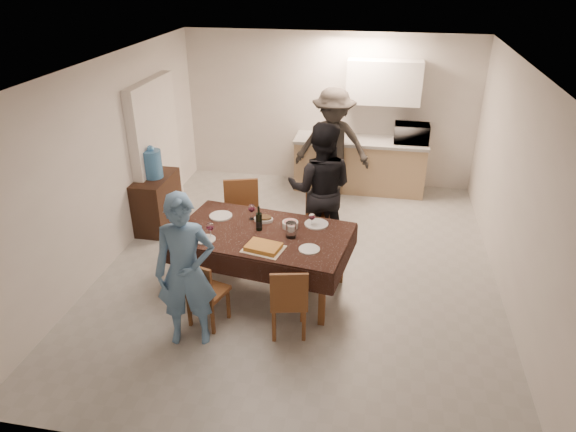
% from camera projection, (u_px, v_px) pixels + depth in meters
% --- Properties ---
extents(floor, '(5.00, 6.00, 0.02)m').
position_uv_depth(floor, '(300.00, 266.00, 6.82)').
color(floor, '#A09F9B').
rests_on(floor, ground).
extents(ceiling, '(5.00, 6.00, 0.02)m').
position_uv_depth(ceiling, '(303.00, 66.00, 5.64)').
color(ceiling, white).
rests_on(ceiling, wall_back).
extents(wall_back, '(5.00, 0.02, 2.60)m').
position_uv_depth(wall_back, '(329.00, 110.00, 8.85)').
color(wall_back, silver).
rests_on(wall_back, floor).
extents(wall_front, '(5.00, 0.02, 2.60)m').
position_uv_depth(wall_front, '(234.00, 337.00, 3.60)').
color(wall_front, silver).
rests_on(wall_front, floor).
extents(wall_left, '(0.02, 6.00, 2.60)m').
position_uv_depth(wall_left, '(111.00, 162.00, 6.63)').
color(wall_left, silver).
rests_on(wall_left, floor).
extents(wall_right, '(0.02, 6.00, 2.60)m').
position_uv_depth(wall_right, '(518.00, 191.00, 5.82)').
color(wall_right, silver).
rests_on(wall_right, floor).
extents(stub_partition, '(0.15, 1.40, 2.10)m').
position_uv_depth(stub_partition, '(156.00, 150.00, 7.78)').
color(stub_partition, silver).
rests_on(stub_partition, floor).
extents(kitchen_base_cabinet, '(2.20, 0.60, 0.86)m').
position_uv_depth(kitchen_base_cabinet, '(359.00, 166.00, 8.87)').
color(kitchen_base_cabinet, tan).
rests_on(kitchen_base_cabinet, floor).
extents(kitchen_worktop, '(2.24, 0.64, 0.05)m').
position_uv_depth(kitchen_worktop, '(361.00, 141.00, 8.67)').
color(kitchen_worktop, '#9A9996').
rests_on(kitchen_worktop, kitchen_base_cabinet).
extents(upper_cabinet, '(1.20, 0.34, 0.70)m').
position_uv_depth(upper_cabinet, '(384.00, 82.00, 8.30)').
color(upper_cabinet, white).
rests_on(upper_cabinet, wall_back).
extents(dining_table, '(2.17, 1.46, 0.79)m').
position_uv_depth(dining_table, '(262.00, 235.00, 6.04)').
color(dining_table, black).
rests_on(dining_table, floor).
extents(chair_near_left, '(0.47, 0.48, 0.45)m').
position_uv_depth(chair_near_left, '(205.00, 288.00, 5.49)').
color(chair_near_left, brown).
rests_on(chair_near_left, floor).
extents(chair_near_right, '(0.46, 0.47, 0.47)m').
position_uv_depth(chair_near_right, '(287.00, 296.00, 5.34)').
color(chair_near_right, brown).
rests_on(chair_near_right, floor).
extents(chair_far_left, '(0.58, 0.59, 0.55)m').
position_uv_depth(chair_far_left, '(240.00, 216.00, 6.74)').
color(chair_far_left, brown).
rests_on(chair_far_left, floor).
extents(chair_far_right, '(0.56, 0.58, 0.48)m').
position_uv_depth(chair_far_right, '(308.00, 227.00, 6.64)').
color(chair_far_right, brown).
rests_on(chair_far_right, floor).
extents(console, '(0.44, 0.87, 0.81)m').
position_uv_depth(console, '(157.00, 202.00, 7.64)').
color(console, black).
rests_on(console, floor).
extents(water_jug, '(0.27, 0.27, 0.41)m').
position_uv_depth(water_jug, '(152.00, 164.00, 7.36)').
color(water_jug, '#478BCE').
rests_on(water_jug, console).
extents(wine_bottle, '(0.08, 0.08, 0.30)m').
position_uv_depth(wine_bottle, '(259.00, 218.00, 6.00)').
color(wine_bottle, black).
rests_on(wine_bottle, dining_table).
extents(water_pitcher, '(0.12, 0.12, 0.18)m').
position_uv_depth(water_pitcher, '(291.00, 230.00, 5.88)').
color(water_pitcher, white).
rests_on(water_pitcher, dining_table).
extents(savoury_tart, '(0.49, 0.41, 0.05)m').
position_uv_depth(savoury_tart, '(263.00, 247.00, 5.66)').
color(savoury_tart, '#CD883C').
rests_on(savoury_tart, dining_table).
extents(salad_bowl, '(0.19, 0.19, 0.07)m').
position_uv_depth(salad_bowl, '(290.00, 224.00, 6.11)').
color(salad_bowl, silver).
rests_on(salad_bowl, dining_table).
extents(mushroom_dish, '(0.21, 0.21, 0.04)m').
position_uv_depth(mushroom_dish, '(264.00, 220.00, 6.26)').
color(mushroom_dish, silver).
rests_on(mushroom_dish, dining_table).
extents(wine_glass_a, '(0.09, 0.09, 0.20)m').
position_uv_depth(wine_glass_a, '(210.00, 230.00, 5.84)').
color(wine_glass_a, white).
rests_on(wine_glass_a, dining_table).
extents(wine_glass_b, '(0.08, 0.08, 0.18)m').
position_uv_depth(wine_glass_b, '(312.00, 220.00, 6.11)').
color(wine_glass_b, white).
rests_on(wine_glass_b, dining_table).
extents(wine_glass_c, '(0.09, 0.09, 0.21)m').
position_uv_depth(wine_glass_c, '(252.00, 212.00, 6.27)').
color(wine_glass_c, white).
rests_on(wine_glass_c, dining_table).
extents(plate_near_left, '(0.24, 0.24, 0.01)m').
position_uv_depth(plate_near_left, '(205.00, 239.00, 5.85)').
color(plate_near_left, silver).
rests_on(plate_near_left, dining_table).
extents(plate_near_right, '(0.24, 0.24, 0.01)m').
position_uv_depth(plate_near_right, '(309.00, 249.00, 5.66)').
color(plate_near_right, silver).
rests_on(plate_near_right, dining_table).
extents(plate_far_left, '(0.28, 0.28, 0.02)m').
position_uv_depth(plate_far_left, '(221.00, 216.00, 6.37)').
color(plate_far_left, silver).
rests_on(plate_far_left, dining_table).
extents(plate_far_right, '(0.29, 0.29, 0.02)m').
position_uv_depth(plate_far_right, '(316.00, 224.00, 6.18)').
color(plate_far_right, silver).
rests_on(plate_far_right, dining_table).
extents(microwave, '(0.56, 0.38, 0.31)m').
position_uv_depth(microwave, '(412.00, 133.00, 8.45)').
color(microwave, white).
rests_on(microwave, kitchen_worktop).
extents(person_near, '(0.70, 0.54, 1.69)m').
position_uv_depth(person_near, '(186.00, 272.00, 5.16)').
color(person_near, '#5781AD').
rests_on(person_near, floor).
extents(person_far, '(0.91, 0.72, 1.84)m').
position_uv_depth(person_far, '(320.00, 189.00, 6.79)').
color(person_far, black).
rests_on(person_far, floor).
extents(person_kitchen, '(1.20, 0.69, 1.87)m').
position_uv_depth(person_kitchen, '(333.00, 145.00, 8.32)').
color(person_kitchen, black).
rests_on(person_kitchen, floor).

